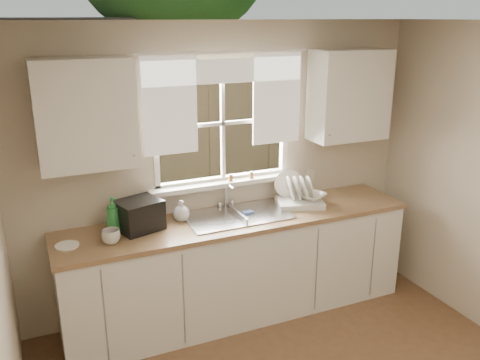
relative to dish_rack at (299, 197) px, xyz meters
name	(u,v)px	position (x,y,z in m)	size (l,w,h in m)	color
room_walls	(372,275)	(-0.61, -1.80, 0.25)	(3.62, 4.02, 2.50)	beige
ceiling	(385,22)	(-0.61, -1.73, 1.51)	(3.60, 4.00, 0.02)	silver
window	(224,143)	(-0.61, 0.27, 0.50)	(1.38, 0.16, 1.06)	white
curtains	(225,91)	(-0.61, 0.22, 0.95)	(1.50, 0.03, 0.81)	white
base_cabinets	(239,268)	(-0.61, -0.05, -0.55)	(3.00, 0.62, 0.87)	white
countertop	(239,220)	(-0.61, -0.05, -0.10)	(3.04, 0.65, 0.04)	olive
upper_cabinet_left	(85,114)	(-1.76, 0.09, 0.86)	(0.70, 0.33, 0.80)	white
upper_cabinet_right	(349,95)	(0.54, 0.09, 0.86)	(0.70, 0.33, 0.80)	white
wall_outlet	(310,176)	(0.27, 0.25, 0.09)	(0.08, 0.01, 0.12)	beige
sill_jars	(241,176)	(-0.47, 0.21, 0.19)	(0.24, 0.04, 0.06)	brown
sink	(237,224)	(-0.61, -0.02, -0.15)	(0.88, 0.52, 0.40)	#B7B7BC
dish_rack	(299,197)	(0.00, 0.00, 0.00)	(0.47, 0.41, 0.30)	white
bowl	(313,196)	(0.11, -0.05, 0.00)	(0.23, 0.23, 0.06)	white
soap_bottle_a	(113,215)	(-1.63, 0.05, 0.07)	(0.11, 0.11, 0.29)	#2C883D
soap_bottle_b	(158,215)	(-1.27, 0.07, 0.01)	(0.08, 0.08, 0.17)	#2E4FAE
soap_bottle_c	(181,211)	(-1.07, 0.08, 0.01)	(0.14, 0.14, 0.17)	beige
saucer	(67,246)	(-2.00, -0.06, -0.07)	(0.17, 0.17, 0.01)	white
cup	(111,237)	(-1.69, -0.14, -0.02)	(0.14, 0.14, 0.11)	beige
black_appliance	(139,215)	(-1.43, 0.04, 0.04)	(0.33, 0.28, 0.24)	black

